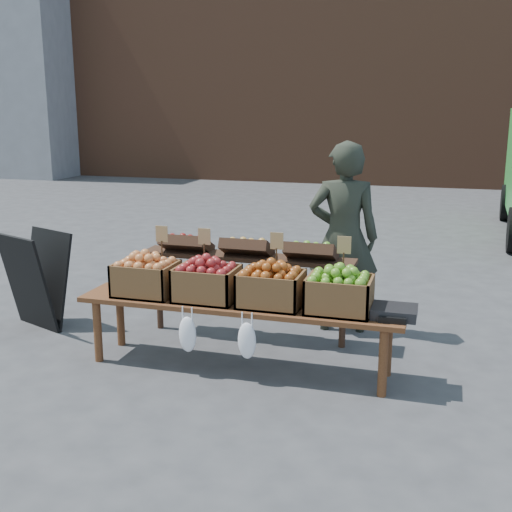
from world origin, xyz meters
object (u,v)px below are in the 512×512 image
(chalkboard_sign, at_px, (37,280))
(display_bench, at_px, (239,336))
(crate_golden_apples, at_px, (146,279))
(weighing_scale, at_px, (394,312))
(crate_red_apples, at_px, (271,289))
(crate_green_apples, at_px, (339,295))
(crate_russet_pears, at_px, (207,284))
(back_table, at_px, (247,284))
(vendor, at_px, (343,238))

(chalkboard_sign, bearing_deg, display_bench, 10.90)
(chalkboard_sign, bearing_deg, crate_golden_apples, 4.80)
(weighing_scale, bearing_deg, chalkboard_sign, 173.05)
(crate_red_apples, xyz_separation_m, crate_green_apples, (0.55, 0.00, 0.00))
(crate_golden_apples, relative_size, weighing_scale, 1.47)
(chalkboard_sign, distance_m, crate_green_apples, 3.08)
(crate_russet_pears, bearing_deg, crate_red_apples, 0.00)
(chalkboard_sign, relative_size, back_table, 0.46)
(back_table, height_order, crate_russet_pears, back_table)
(vendor, bearing_deg, crate_red_apples, 63.16)
(crate_russet_pears, bearing_deg, crate_golden_apples, 180.00)
(display_bench, bearing_deg, crate_red_apples, 0.00)
(display_bench, xyz_separation_m, crate_russet_pears, (-0.27, 0.00, 0.42))
(back_table, xyz_separation_m, weighing_scale, (1.40, -0.72, 0.09))
(crate_golden_apples, xyz_separation_m, crate_russet_pears, (0.55, 0.00, 0.00))
(back_table, height_order, crate_green_apples, back_table)
(vendor, height_order, weighing_scale, vendor)
(display_bench, relative_size, crate_green_apples, 5.40)
(chalkboard_sign, bearing_deg, vendor, 36.91)
(display_bench, xyz_separation_m, weighing_scale, (1.25, 0.00, 0.33))
(display_bench, height_order, crate_green_apples, crate_green_apples)
(display_bench, xyz_separation_m, crate_green_apples, (0.82, 0.00, 0.42))
(vendor, bearing_deg, crate_golden_apples, 29.96)
(crate_golden_apples, height_order, crate_russet_pears, same)
(chalkboard_sign, xyz_separation_m, crate_russet_pears, (1.94, -0.42, 0.23))
(chalkboard_sign, xyz_separation_m, crate_golden_apples, (1.39, -0.42, 0.23))
(crate_red_apples, bearing_deg, crate_golden_apples, 180.00)
(crate_red_apples, bearing_deg, back_table, 120.58)
(display_bench, distance_m, crate_green_apples, 0.93)
(vendor, distance_m, chalkboard_sign, 3.01)
(back_table, height_order, crate_golden_apples, back_table)
(display_bench, bearing_deg, crate_green_apples, 0.00)
(crate_russet_pears, bearing_deg, vendor, 52.18)
(vendor, xyz_separation_m, crate_green_apples, (0.16, -1.21, -0.20))
(display_bench, height_order, weighing_scale, weighing_scale)
(chalkboard_sign, xyz_separation_m, crate_red_apples, (2.49, -0.42, 0.23))
(crate_golden_apples, xyz_separation_m, crate_green_apples, (1.65, 0.00, 0.00))
(crate_golden_apples, relative_size, crate_russet_pears, 1.00)
(vendor, relative_size, display_bench, 0.68)
(crate_golden_apples, distance_m, crate_red_apples, 1.10)
(vendor, distance_m, crate_golden_apples, 1.92)
(vendor, distance_m, weighing_scale, 1.38)
(vendor, xyz_separation_m, crate_golden_apples, (-1.49, -1.21, -0.20))
(back_table, relative_size, crate_golden_apples, 4.20)
(back_table, bearing_deg, vendor, 30.90)
(crate_red_apples, relative_size, weighing_scale, 1.47)
(back_table, bearing_deg, weighing_scale, -27.21)
(crate_red_apples, bearing_deg, chalkboard_sign, 170.38)
(crate_green_apples, bearing_deg, weighing_scale, 0.00)
(crate_russet_pears, bearing_deg, crate_green_apples, 0.00)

